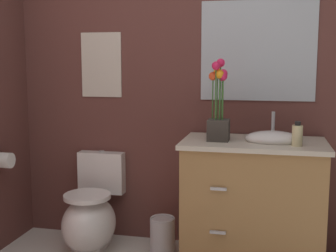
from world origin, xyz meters
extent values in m
cube|color=brown|center=(0.20, 1.71, 1.25)|extent=(4.27, 0.05, 2.50)
ellipsoid|color=white|center=(-0.73, 1.36, 0.20)|extent=(0.38, 0.48, 0.40)
cube|color=white|center=(-0.73, 1.41, 0.09)|extent=(0.22, 0.26, 0.18)
cube|color=white|center=(-0.73, 1.65, 0.52)|extent=(0.36, 0.13, 0.32)
cylinder|color=white|center=(-0.73, 1.34, 0.42)|extent=(0.34, 0.34, 0.03)
cylinder|color=#B7B7BC|center=(-0.73, 1.65, 0.68)|extent=(0.04, 0.04, 0.02)
cube|color=#9E7242|center=(0.43, 1.38, 0.41)|extent=(0.90, 0.52, 0.83)
cube|color=beige|center=(0.43, 1.38, 0.84)|extent=(0.94, 0.56, 0.03)
ellipsoid|color=white|center=(0.55, 1.38, 0.88)|extent=(0.36, 0.26, 0.10)
cylinder|color=#B7B7BC|center=(0.55, 1.54, 0.95)|extent=(0.02, 0.02, 0.18)
cube|color=#B7B7BC|center=(0.23, 1.11, 0.60)|extent=(0.10, 0.02, 0.02)
cube|color=#B7B7BC|center=(0.23, 1.11, 0.31)|extent=(0.10, 0.02, 0.02)
cube|color=#38332D|center=(0.20, 1.35, 0.93)|extent=(0.14, 0.14, 0.14)
cylinder|color=#386B2D|center=(0.23, 1.35, 1.15)|extent=(0.01, 0.01, 0.30)
sphere|color=#E01E51|center=(0.23, 1.35, 1.30)|extent=(0.06, 0.06, 0.06)
cylinder|color=#386B2D|center=(0.22, 1.37, 1.14)|extent=(0.01, 0.01, 0.28)
sphere|color=#E01E51|center=(0.22, 1.37, 1.28)|extent=(0.06, 0.06, 0.06)
cylinder|color=#386B2D|center=(0.21, 1.39, 1.18)|extent=(0.01, 0.01, 0.37)
sphere|color=#E01E51|center=(0.21, 1.39, 1.37)|extent=(0.06, 0.06, 0.06)
cylinder|color=#386B2D|center=(0.19, 1.37, 1.15)|extent=(0.01, 0.01, 0.31)
sphere|color=orange|center=(0.19, 1.37, 1.30)|extent=(0.06, 0.06, 0.06)
cylinder|color=#386B2D|center=(0.16, 1.35, 1.14)|extent=(0.01, 0.01, 0.28)
sphere|color=#EA4C23|center=(0.16, 1.35, 1.28)|extent=(0.06, 0.06, 0.06)
cylinder|color=#386B2D|center=(0.18, 1.31, 1.17)|extent=(0.01, 0.01, 0.35)
sphere|color=#E01E51|center=(0.18, 1.31, 1.35)|extent=(0.06, 0.06, 0.06)
cylinder|color=#386B2D|center=(0.21, 1.32, 1.15)|extent=(0.01, 0.01, 0.30)
sphere|color=orange|center=(0.21, 1.32, 1.29)|extent=(0.06, 0.06, 0.06)
cylinder|color=#386B2D|center=(0.23, 1.33, 1.14)|extent=(0.01, 0.01, 0.28)
sphere|color=#E01E51|center=(0.23, 1.33, 1.28)|extent=(0.06, 0.06, 0.06)
cylinder|color=beige|center=(0.70, 1.26, 0.92)|extent=(0.07, 0.07, 0.13)
cylinder|color=black|center=(0.70, 1.26, 1.00)|extent=(0.04, 0.04, 0.02)
cylinder|color=#B7B7BC|center=(-0.20, 1.42, 0.13)|extent=(0.18, 0.18, 0.26)
torus|color=#B7B7BC|center=(-0.20, 1.42, 0.27)|extent=(0.18, 0.18, 0.01)
cube|color=beige|center=(-0.73, 1.68, 1.35)|extent=(0.32, 0.01, 0.49)
cube|color=#B2BCC6|center=(0.43, 1.68, 1.45)|extent=(0.80, 0.01, 0.70)
cylinder|color=white|center=(-1.30, 1.21, 0.68)|extent=(0.11, 0.11, 0.11)
camera|label=1|loc=(0.52, -1.58, 1.37)|focal=48.05mm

